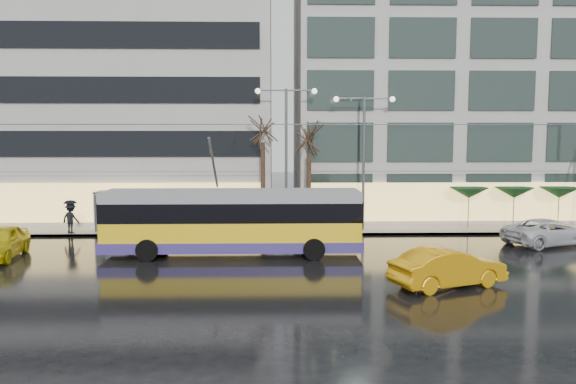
{
  "coord_description": "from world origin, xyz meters",
  "views": [
    {
      "loc": [
        1.21,
        -25.26,
        6.17
      ],
      "look_at": [
        1.97,
        5.0,
        3.13
      ],
      "focal_mm": 35.0,
      "sensor_mm": 36.0,
      "label": 1
    }
  ],
  "objects": [
    {
      "name": "ground",
      "position": [
        0.0,
        0.0,
        0.0
      ],
      "size": [
        140.0,
        140.0,
        0.0
      ],
      "primitive_type": "plane",
      "color": "black",
      "rests_on": "ground"
    },
    {
      "name": "sidewalk",
      "position": [
        2.0,
        14.0,
        0.07
      ],
      "size": [
        80.0,
        10.0,
        0.15
      ],
      "primitive_type": "cube",
      "color": "gray",
      "rests_on": "ground"
    },
    {
      "name": "kerb",
      "position": [
        2.0,
        9.05,
        0.07
      ],
      "size": [
        80.0,
        0.1,
        0.15
      ],
      "primitive_type": "cube",
      "color": "slate",
      "rests_on": "ground"
    },
    {
      "name": "building_left",
      "position": [
        -16.0,
        19.0,
        11.15
      ],
      "size": [
        34.0,
        14.0,
        22.0
      ],
      "primitive_type": "cube",
      "color": "#A6A39F",
      "rests_on": "sidewalk"
    },
    {
      "name": "building_right",
      "position": [
        19.0,
        19.0,
        12.65
      ],
      "size": [
        32.0,
        14.0,
        25.0
      ],
      "primitive_type": "cube",
      "color": "#A6A39F",
      "rests_on": "sidewalk"
    },
    {
      "name": "trolleybus",
      "position": [
        -0.93,
        3.51,
        1.65
      ],
      "size": [
        13.19,
        5.16,
        6.11
      ],
      "color": "yellow",
      "rests_on": "ground"
    },
    {
      "name": "catenary",
      "position": [
        1.0,
        7.94,
        4.25
      ],
      "size": [
        42.24,
        5.12,
        7.0
      ],
      "color": "#595B60",
      "rests_on": "ground"
    },
    {
      "name": "bus_shelter",
      "position": [
        -8.38,
        10.69,
        1.96
      ],
      "size": [
        4.2,
        1.6,
        2.51
      ],
      "color": "#595B60",
      "rests_on": "sidewalk"
    },
    {
      "name": "street_lamp_near",
      "position": [
        2.0,
        10.8,
        5.99
      ],
      "size": [
        3.96,
        0.36,
        9.03
      ],
      "color": "#595B60",
      "rests_on": "sidewalk"
    },
    {
      "name": "street_lamp_far",
      "position": [
        7.0,
        10.8,
        5.71
      ],
      "size": [
        3.96,
        0.36,
        8.53
      ],
      "color": "#595B60",
      "rests_on": "sidewalk"
    },
    {
      "name": "tree_a",
      "position": [
        0.5,
        11.0,
        7.09
      ],
      "size": [
        3.2,
        3.2,
        8.4
      ],
      "color": "black",
      "rests_on": "sidewalk"
    },
    {
      "name": "tree_b",
      "position": [
        3.5,
        11.2,
        6.4
      ],
      "size": [
        3.2,
        3.2,
        7.7
      ],
      "color": "black",
      "rests_on": "sidewalk"
    },
    {
      "name": "parasol_a",
      "position": [
        14.0,
        11.0,
        2.45
      ],
      "size": [
        2.5,
        2.5,
        2.65
      ],
      "color": "#595B60",
      "rests_on": "sidewalk"
    },
    {
      "name": "parasol_b",
      "position": [
        17.0,
        11.0,
        2.45
      ],
      "size": [
        2.5,
        2.5,
        2.65
      ],
      "color": "#595B60",
      "rests_on": "sidewalk"
    },
    {
      "name": "parasol_c",
      "position": [
        20.0,
        11.0,
        2.45
      ],
      "size": [
        2.5,
        2.5,
        2.65
      ],
      "color": "#595B60",
      "rests_on": "sidewalk"
    },
    {
      "name": "taxi_b",
      "position": [
        8.33,
        -2.91,
        0.8
      ],
      "size": [
        5.15,
        3.35,
        1.6
      ],
      "primitive_type": "imported",
      "rotation": [
        0.0,
        0.0,
        1.94
      ],
      "color": "orange",
      "rests_on": "ground"
    },
    {
      "name": "sedan_silver",
      "position": [
        16.82,
        5.76,
        0.75
      ],
      "size": [
        5.89,
        4.12,
        1.49
      ],
      "primitive_type": "imported",
      "rotation": [
        0.0,
        0.0,
        1.91
      ],
      "color": "silver",
      "rests_on": "ground"
    },
    {
      "name": "pedestrian_a",
      "position": [
        -7.85,
        9.77,
        1.56
      ],
      "size": [
        1.16,
        1.17,
        2.19
      ],
      "color": "black",
      "rests_on": "sidewalk"
    },
    {
      "name": "pedestrian_b",
      "position": [
        -7.15,
        10.83,
        1.05
      ],
      "size": [
        0.95,
        0.78,
        1.8
      ],
      "color": "black",
      "rests_on": "sidewalk"
    },
    {
      "name": "pedestrian_c",
      "position": [
        -11.36,
        9.4,
        1.28
      ],
      "size": [
        1.39,
        1.11,
        2.11
      ],
      "color": "black",
      "rests_on": "sidewalk"
    }
  ]
}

